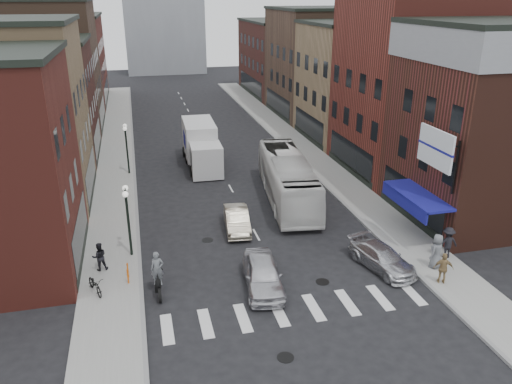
{
  "coord_description": "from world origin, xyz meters",
  "views": [
    {
      "loc": [
        -6.54,
        -21.47,
        13.67
      ],
      "look_at": [
        0.22,
        5.98,
        2.41
      ],
      "focal_mm": 35.0,
      "sensor_mm": 36.0,
      "label": 1
    }
  ],
  "objects_px": {
    "ped_right_a": "(448,243)",
    "bike_rack": "(128,273)",
    "streetlamp_near": "(127,209)",
    "motorcycle_rider": "(158,275)",
    "ped_right_b": "(443,268)",
    "box_truck": "(201,146)",
    "billboard_sign": "(437,149)",
    "streetlamp_far": "(126,140)",
    "curb_car": "(382,258)",
    "ped_left_solo": "(99,257)",
    "parked_bicycle": "(95,285)",
    "sedan_left_near": "(263,274)",
    "ped_right_c": "(437,251)",
    "sedan_left_far": "(237,220)",
    "transit_bus": "(287,179)"
  },
  "relations": [
    {
      "from": "ped_right_b",
      "to": "ped_right_c",
      "type": "xyz_separation_m",
      "value": [
        0.53,
        1.46,
        0.13
      ]
    },
    {
      "from": "sedan_left_near",
      "to": "ped_left_solo",
      "type": "height_order",
      "value": "ped_left_solo"
    },
    {
      "from": "ped_left_solo",
      "to": "streetlamp_near",
      "type": "bearing_deg",
      "value": -150.49
    },
    {
      "from": "streetlamp_near",
      "to": "sedan_left_far",
      "type": "bearing_deg",
      "value": 17.32
    },
    {
      "from": "parked_bicycle",
      "to": "streetlamp_near",
      "type": "bearing_deg",
      "value": 40.49
    },
    {
      "from": "box_truck",
      "to": "streetlamp_near",
      "type": "bearing_deg",
      "value": -110.36
    },
    {
      "from": "bike_rack",
      "to": "curb_car",
      "type": "bearing_deg",
      "value": -7.59
    },
    {
      "from": "ped_right_a",
      "to": "ped_right_b",
      "type": "xyz_separation_m",
      "value": [
        -1.73,
        -2.27,
        -0.07
      ]
    },
    {
      "from": "billboard_sign",
      "to": "streetlamp_far",
      "type": "bearing_deg",
      "value": 132.41
    },
    {
      "from": "sedan_left_far",
      "to": "bike_rack",
      "type": "bearing_deg",
      "value": -138.44
    },
    {
      "from": "bike_rack",
      "to": "ped_left_solo",
      "type": "xyz_separation_m",
      "value": [
        -1.4,
        1.4,
        0.38
      ]
    },
    {
      "from": "streetlamp_far",
      "to": "motorcycle_rider",
      "type": "bearing_deg",
      "value": -86.06
    },
    {
      "from": "motorcycle_rider",
      "to": "sedan_left_near",
      "type": "xyz_separation_m",
      "value": [
        5.06,
        -0.69,
        -0.3
      ]
    },
    {
      "from": "streetlamp_far",
      "to": "bike_rack",
      "type": "relative_size",
      "value": 5.14
    },
    {
      "from": "billboard_sign",
      "to": "ped_right_a",
      "type": "distance_m",
      "value": 5.24
    },
    {
      "from": "motorcycle_rider",
      "to": "curb_car",
      "type": "relative_size",
      "value": 0.54
    },
    {
      "from": "billboard_sign",
      "to": "curb_car",
      "type": "bearing_deg",
      "value": -162.68
    },
    {
      "from": "sedan_left_near",
      "to": "ped_right_b",
      "type": "xyz_separation_m",
      "value": [
        8.79,
        -1.94,
        0.21
      ]
    },
    {
      "from": "curb_car",
      "to": "streetlamp_near",
      "type": "bearing_deg",
      "value": 147.04
    },
    {
      "from": "streetlamp_far",
      "to": "sedan_left_far",
      "type": "height_order",
      "value": "streetlamp_far"
    },
    {
      "from": "bike_rack",
      "to": "curb_car",
      "type": "xyz_separation_m",
      "value": [
        13.14,
        -1.75,
        0.07
      ]
    },
    {
      "from": "transit_bus",
      "to": "sedan_left_far",
      "type": "xyz_separation_m",
      "value": [
        -4.44,
        -3.87,
        -0.94
      ]
    },
    {
      "from": "motorcycle_rider",
      "to": "box_truck",
      "type": "bearing_deg",
      "value": 82.54
    },
    {
      "from": "transit_bus",
      "to": "billboard_sign",
      "type": "bearing_deg",
      "value": -53.9
    },
    {
      "from": "box_truck",
      "to": "ped_right_c",
      "type": "xyz_separation_m",
      "value": [
        9.58,
        -20.1,
        -0.67
      ]
    },
    {
      "from": "sedan_left_near",
      "to": "ped_left_solo",
      "type": "distance_m",
      "value": 8.63
    },
    {
      "from": "billboard_sign",
      "to": "streetlamp_near",
      "type": "relative_size",
      "value": 0.9
    },
    {
      "from": "box_truck",
      "to": "parked_bicycle",
      "type": "xyz_separation_m",
      "value": [
        -7.8,
        -18.31,
        -1.19
      ]
    },
    {
      "from": "billboard_sign",
      "to": "motorcycle_rider",
      "type": "distance_m",
      "value": 15.6
    },
    {
      "from": "streetlamp_near",
      "to": "parked_bicycle",
      "type": "height_order",
      "value": "streetlamp_near"
    },
    {
      "from": "motorcycle_rider",
      "to": "ped_right_c",
      "type": "relative_size",
      "value": 1.2
    },
    {
      "from": "streetlamp_far",
      "to": "bike_rack",
      "type": "distance_m",
      "value": 16.87
    },
    {
      "from": "streetlamp_far",
      "to": "parked_bicycle",
      "type": "height_order",
      "value": "streetlamp_far"
    },
    {
      "from": "ped_right_a",
      "to": "bike_rack",
      "type": "bearing_deg",
      "value": -1.31
    },
    {
      "from": "billboard_sign",
      "to": "box_truck",
      "type": "xyz_separation_m",
      "value": [
        -9.94,
        18.34,
        -4.36
      ]
    },
    {
      "from": "box_truck",
      "to": "ped_right_b",
      "type": "height_order",
      "value": "box_truck"
    },
    {
      "from": "billboard_sign",
      "to": "ped_left_solo",
      "type": "bearing_deg",
      "value": 172.86
    },
    {
      "from": "ped_right_b",
      "to": "box_truck",
      "type": "bearing_deg",
      "value": -43.64
    },
    {
      "from": "parked_bicycle",
      "to": "sedan_left_near",
      "type": "bearing_deg",
      "value": -32.0
    },
    {
      "from": "transit_bus",
      "to": "parked_bicycle",
      "type": "height_order",
      "value": "transit_bus"
    },
    {
      "from": "streetlamp_near",
      "to": "motorcycle_rider",
      "type": "distance_m",
      "value": 4.65
    },
    {
      "from": "motorcycle_rider",
      "to": "ped_left_solo",
      "type": "bearing_deg",
      "value": 142.34
    },
    {
      "from": "ped_right_c",
      "to": "bike_rack",
      "type": "bearing_deg",
      "value": -39.64
    },
    {
      "from": "sedan_left_near",
      "to": "streetlamp_near",
      "type": "bearing_deg",
      "value": 149.44
    },
    {
      "from": "streetlamp_far",
      "to": "billboard_sign",
      "type": "bearing_deg",
      "value": -47.59
    },
    {
      "from": "ped_left_solo",
      "to": "parked_bicycle",
      "type": "bearing_deg",
      "value": 76.51
    },
    {
      "from": "curb_car",
      "to": "ped_left_solo",
      "type": "xyz_separation_m",
      "value": [
        -14.54,
        3.15,
        0.31
      ]
    },
    {
      "from": "ped_right_b",
      "to": "transit_bus",
      "type": "bearing_deg",
      "value": -47.78
    },
    {
      "from": "box_truck",
      "to": "bike_rack",
      "type": "bearing_deg",
      "value": -107.79
    },
    {
      "from": "sedan_left_near",
      "to": "curb_car",
      "type": "xyz_separation_m",
      "value": [
        6.64,
        0.32,
        -0.15
      ]
    }
  ]
}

